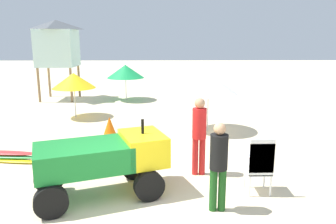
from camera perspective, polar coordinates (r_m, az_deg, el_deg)
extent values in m
plane|color=beige|center=(6.12, -4.28, -18.07)|extent=(80.00, 80.00, 0.00)
cube|color=#197A2D|center=(6.73, -14.18, -7.46)|extent=(2.07, 1.65, 0.50)
cube|color=yellow|center=(6.94, -4.27, -6.05)|extent=(1.13, 1.31, 0.60)
cylinder|color=black|center=(6.81, -4.33, -2.46)|extent=(0.08, 0.08, 0.30)
cylinder|color=black|center=(7.63, -5.76, -9.11)|extent=(0.63, 0.37, 0.60)
cylinder|color=black|center=(6.66, -3.21, -12.43)|extent=(0.63, 0.37, 0.60)
cylinder|color=black|center=(7.41, -19.54, -10.49)|extent=(0.63, 0.37, 0.60)
cylinder|color=black|center=(6.41, -19.23, -14.22)|extent=(0.63, 0.37, 0.60)
cube|color=white|center=(7.18, 14.99, -9.72)|extent=(0.48, 0.48, 0.04)
cube|color=white|center=(6.91, 15.58, -8.87)|extent=(0.48, 0.04, 0.40)
cube|color=white|center=(7.15, 15.03, -9.05)|extent=(0.48, 0.48, 0.04)
cube|color=white|center=(6.88, 15.63, -8.17)|extent=(0.48, 0.04, 0.40)
cube|color=white|center=(7.12, 15.07, -8.38)|extent=(0.48, 0.48, 0.04)
cube|color=white|center=(6.85, 15.67, -7.47)|extent=(0.48, 0.04, 0.40)
cube|color=white|center=(7.08, 15.11, -7.70)|extent=(0.48, 0.48, 0.04)
cube|color=white|center=(6.82, 15.72, -6.76)|extent=(0.48, 0.04, 0.40)
cube|color=white|center=(7.05, 15.16, -7.01)|extent=(0.48, 0.48, 0.04)
cube|color=white|center=(6.79, 15.76, -6.04)|extent=(0.48, 0.04, 0.40)
cylinder|color=white|center=(7.51, 16.01, -10.66)|extent=(0.04, 0.04, 0.42)
cylinder|color=white|center=(7.40, 12.85, -10.83)|extent=(0.04, 0.04, 0.42)
cylinder|color=white|center=(7.15, 17.00, -11.97)|extent=(0.04, 0.04, 0.42)
cylinder|color=white|center=(7.03, 13.67, -12.18)|extent=(0.04, 0.04, 0.42)
ellipsoid|color=yellow|center=(9.69, -26.43, -7.26)|extent=(2.30, 0.72, 0.08)
ellipsoid|color=green|center=(9.70, -26.39, -6.74)|extent=(2.08, 0.48, 0.08)
ellipsoid|color=red|center=(9.74, -26.65, -6.19)|extent=(2.08, 0.50, 0.08)
cylinder|color=#194C19|center=(6.32, 7.68, -12.95)|extent=(0.14, 0.14, 0.81)
cylinder|color=#194C19|center=(6.34, 9.15, -12.89)|extent=(0.14, 0.14, 0.81)
cylinder|color=black|center=(6.05, 8.64, -6.73)|extent=(0.32, 0.32, 0.64)
sphere|color=tan|center=(5.93, 8.78, -2.81)|extent=(0.22, 0.22, 0.22)
cylinder|color=red|center=(7.81, 4.64, -7.50)|extent=(0.14, 0.14, 0.87)
cylinder|color=red|center=(7.82, 5.81, -7.48)|extent=(0.14, 0.14, 0.87)
cylinder|color=red|center=(7.58, 5.34, -1.94)|extent=(0.32, 0.32, 0.69)
sphere|color=tan|center=(7.48, 5.42, 1.50)|extent=(0.24, 0.24, 0.24)
cylinder|color=olive|center=(17.39, -21.08, 4.27)|extent=(0.12, 0.12, 1.67)
cylinder|color=olive|center=(16.92, -16.10, 4.41)|extent=(0.12, 0.12, 1.67)
cylinder|color=olive|center=(18.85, -19.49, 4.98)|extent=(0.12, 0.12, 1.67)
cylinder|color=olive|center=(18.42, -14.87, 5.12)|extent=(0.12, 0.12, 1.67)
cube|color=silver|center=(17.74, -18.27, 10.27)|extent=(1.80, 1.80, 1.80)
pyramid|color=#4C5156|center=(17.74, -18.53, 13.89)|extent=(1.98, 1.98, 0.45)
cylinder|color=beige|center=(13.64, -15.56, 2.73)|extent=(0.04, 0.04, 1.75)
cone|color=yellow|center=(13.56, -15.71, 5.16)|extent=(1.67, 1.67, 0.59)
cylinder|color=beige|center=(16.92, -7.17, 4.97)|extent=(0.04, 0.04, 1.77)
cone|color=#19994C|center=(16.85, -7.23, 6.86)|extent=(1.85, 1.85, 0.65)
cylinder|color=beige|center=(11.29, 6.80, 1.63)|extent=(0.04, 0.04, 1.95)
cone|color=white|center=(11.19, 6.89, 4.85)|extent=(1.93, 1.93, 0.67)
cone|color=orange|center=(11.15, -9.88, -2.25)|extent=(0.40, 0.40, 0.58)
cone|color=orange|center=(9.17, -12.55, -5.95)|extent=(0.34, 0.34, 0.49)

